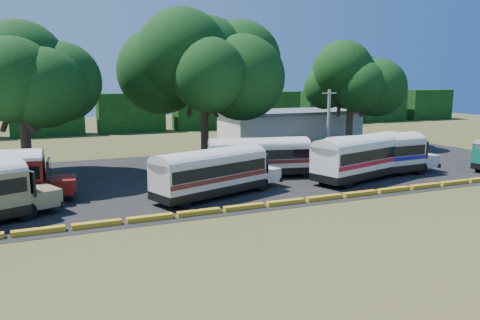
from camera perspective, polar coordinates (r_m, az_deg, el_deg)
name	(u,v)px	position (r m, az deg, el deg)	size (l,w,h in m)	color
ground	(272,211)	(29.58, 3.94, -6.21)	(160.00, 160.00, 0.00)	#354517
asphalt_strip	(219,174)	(40.64, -2.52, -1.74)	(64.00, 24.00, 0.02)	black
curb	(265,205)	(30.40, 3.08, -5.46)	(53.70, 0.45, 0.30)	orange
terminal_building	(290,125)	(63.67, 6.09, 4.27)	(19.00, 9.00, 4.00)	silver
treeline_backdrop	(131,113)	(74.59, -13.16, 5.63)	(130.00, 4.00, 6.00)	black
bus_cream_west	(213,170)	(32.49, -3.35, -1.24)	(10.62, 5.87, 3.41)	black
bus_cream_east	(261,155)	(39.24, 2.62, 0.64)	(10.48, 4.72, 3.35)	black
bus_white_red	(362,155)	(39.26, 14.69, 0.62)	(11.56, 5.90, 3.70)	black
bus_white_blue	(377,153)	(41.06, 16.38, 0.87)	(11.12, 3.34, 3.61)	black
tree_west	(20,67)	(41.30, -25.24, 10.17)	(10.02, 10.02, 12.77)	#3D2E1E
tree_center	(204,61)	(47.26, -4.44, 11.99)	(11.93, 11.93, 14.36)	#3D2E1E
tree_east	(351,77)	(58.40, 13.41, 9.85)	(8.90, 8.90, 11.74)	#3D2E1E
utility_pole	(328,124)	(47.71, 10.73, 4.29)	(1.60, 0.30, 7.15)	gray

